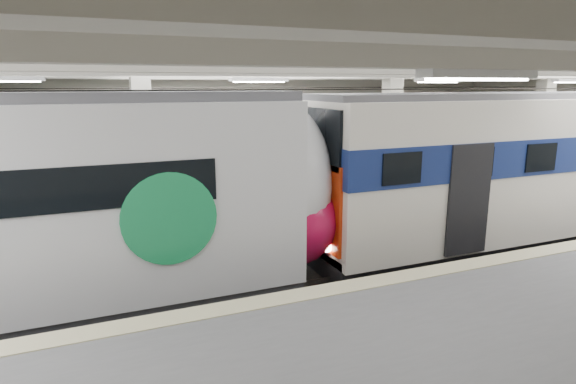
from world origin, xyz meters
name	(u,v)px	position (x,y,z in m)	size (l,w,h in m)	color
station_hall	(320,162)	(0.00, -1.74, 3.24)	(36.00, 24.00, 5.75)	black
modern_emu	(36,212)	(-5.49, 0.00, 2.30)	(14.65, 3.02, 4.69)	silver
older_rer	(521,166)	(7.71, 0.00, 2.40)	(13.97, 3.08, 4.58)	silver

